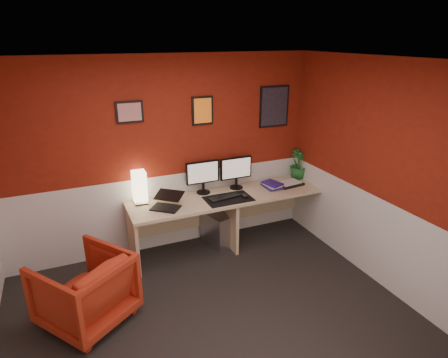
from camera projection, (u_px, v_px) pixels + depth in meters
ground at (217, 326)px, 3.79m from camera, size 4.00×3.50×0.01m
ceiling at (214, 62)px, 2.91m from camera, size 4.00×3.50×0.01m
wall_back at (163, 157)px, 4.86m from camera, size 4.00×0.01×2.50m
wall_front at (353, 355)px, 1.85m from camera, size 4.00×0.01×2.50m
wall_right at (389, 180)px, 4.10m from camera, size 0.01×3.50×2.50m
wainscot_back at (167, 211)px, 5.12m from camera, size 4.00×0.01×1.00m
wainscot_right at (379, 241)px, 4.36m from camera, size 0.01×3.50×1.00m
desk at (228, 221)px, 5.15m from camera, size 2.60×0.65×0.73m
shoji_lamp at (140, 188)px, 4.72m from camera, size 0.16×0.16×0.40m
laptop at (165, 200)px, 4.60m from camera, size 0.40×0.39×0.22m
monitor_left at (203, 172)px, 5.00m from camera, size 0.45×0.06×0.58m
monitor_right at (236, 168)px, 5.17m from camera, size 0.45×0.06×0.58m
desk_mat at (228, 199)px, 4.91m from camera, size 0.60×0.38×0.01m
keyboard at (224, 197)px, 4.93m from camera, size 0.44×0.20×0.02m
mouse at (244, 196)px, 4.95m from camera, size 0.06×0.10×0.03m
book_bottom at (265, 187)px, 5.24m from camera, size 0.22×0.30×0.03m
book_middle at (266, 186)px, 5.22m from camera, size 0.22×0.28×0.02m
book_top at (267, 185)px, 5.19m from camera, size 0.27×0.31×0.02m
zen_tray at (289, 184)px, 5.37m from camera, size 0.38×0.29×0.03m
potted_plant at (298, 164)px, 5.55m from camera, size 0.24×0.24×0.43m
pc_tower at (215, 229)px, 5.21m from camera, size 0.31×0.49×0.45m
armchair at (85, 290)px, 3.76m from camera, size 1.08×1.09×0.72m
art_left at (130, 112)px, 4.49m from camera, size 0.32×0.02×0.26m
art_center at (203, 111)px, 4.85m from camera, size 0.28×0.02×0.36m
art_right at (274, 106)px, 5.24m from camera, size 0.44×0.02×0.56m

